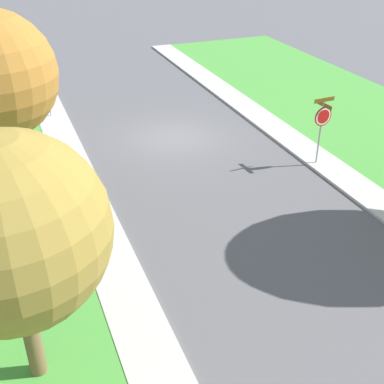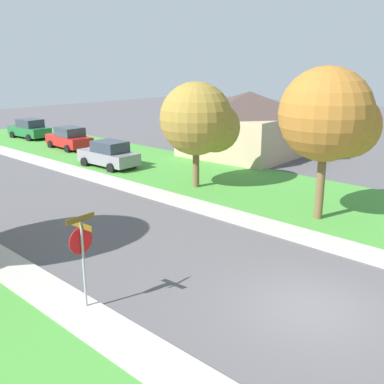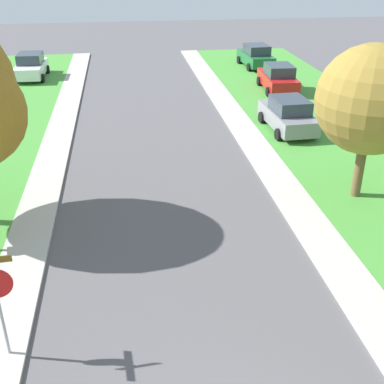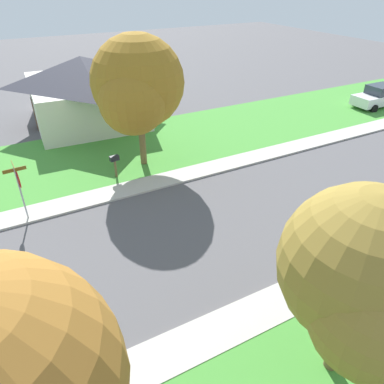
{
  "view_description": "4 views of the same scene",
  "coord_description": "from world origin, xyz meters",
  "px_view_note": "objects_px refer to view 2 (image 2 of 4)",
  "views": [
    {
      "loc": [
        6.79,
        19.43,
        8.99
      ],
      "look_at": [
        1.94,
        7.09,
        1.4
      ],
      "focal_mm": 46.94,
      "sensor_mm": 36.0,
      "label": 1
    },
    {
      "loc": [
        -10.79,
        -5.65,
        6.76
      ],
      "look_at": [
        2.83,
        7.3,
        1.4
      ],
      "focal_mm": 43.44,
      "sensor_mm": 36.0,
      "label": 2
    },
    {
      "loc": [
        -1.36,
        -4.45,
        8.61
      ],
      "look_at": [
        0.65,
        9.62,
        1.4
      ],
      "focal_mm": 45.85,
      "sensor_mm": 36.0,
      "label": 3
    },
    {
      "loc": [
        10.67,
        4.82,
        9.46
      ],
      "look_at": [
        -0.97,
        11.04,
        1.4
      ],
      "focal_mm": 33.76,
      "sensor_mm": 36.0,
      "label": 4
    }
  ],
  "objects_px": {
    "car_grey_near_corner": "(109,155)",
    "car_red_behind_trees": "(69,138)",
    "tree_sidewalk_far": "(201,121)",
    "house_right_setback": "(249,122)",
    "tree_across_left": "(332,118)",
    "car_green_across_road": "(30,129)",
    "stop_sign_far_corner": "(82,246)"
  },
  "relations": [
    {
      "from": "car_grey_near_corner",
      "to": "car_red_behind_trees",
      "type": "height_order",
      "value": "same"
    },
    {
      "from": "car_grey_near_corner",
      "to": "house_right_setback",
      "type": "distance_m",
      "value": 10.62
    },
    {
      "from": "tree_across_left",
      "to": "tree_sidewalk_far",
      "type": "distance_m",
      "value": 7.52
    },
    {
      "from": "tree_across_left",
      "to": "car_grey_near_corner",
      "type": "bearing_deg",
      "value": 91.34
    },
    {
      "from": "stop_sign_far_corner",
      "to": "car_green_across_road",
      "type": "xyz_separation_m",
      "value": [
        13.34,
        28.34,
        -1.01
      ]
    },
    {
      "from": "car_green_across_road",
      "to": "tree_across_left",
      "type": "relative_size",
      "value": 0.67
    },
    {
      "from": "car_grey_near_corner",
      "to": "tree_across_left",
      "type": "distance_m",
      "value": 15.49
    },
    {
      "from": "stop_sign_far_corner",
      "to": "house_right_setback",
      "type": "bearing_deg",
      "value": 25.68
    },
    {
      "from": "car_green_across_road",
      "to": "stop_sign_far_corner",
      "type": "bearing_deg",
      "value": -115.21
    },
    {
      "from": "car_red_behind_trees",
      "to": "house_right_setback",
      "type": "bearing_deg",
      "value": -54.67
    },
    {
      "from": "car_green_across_road",
      "to": "car_red_behind_trees",
      "type": "relative_size",
      "value": 1.0
    },
    {
      "from": "stop_sign_far_corner",
      "to": "house_right_setback",
      "type": "height_order",
      "value": "house_right_setback"
    },
    {
      "from": "car_green_across_road",
      "to": "tree_across_left",
      "type": "bearing_deg",
      "value": -93.43
    },
    {
      "from": "car_green_across_road",
      "to": "car_grey_near_corner",
      "type": "distance_m",
      "value": 14.55
    },
    {
      "from": "stop_sign_far_corner",
      "to": "tree_sidewalk_far",
      "type": "height_order",
      "value": "tree_sidewalk_far"
    },
    {
      "from": "stop_sign_far_corner",
      "to": "car_grey_near_corner",
      "type": "relative_size",
      "value": 0.63
    },
    {
      "from": "car_red_behind_trees",
      "to": "tree_across_left",
      "type": "distance_m",
      "value": 22.86
    },
    {
      "from": "stop_sign_far_corner",
      "to": "tree_across_left",
      "type": "height_order",
      "value": "tree_across_left"
    },
    {
      "from": "tree_across_left",
      "to": "house_right_setback",
      "type": "relative_size",
      "value": 0.69
    },
    {
      "from": "stop_sign_far_corner",
      "to": "tree_across_left",
      "type": "distance_m",
      "value": 11.91
    },
    {
      "from": "car_green_across_road",
      "to": "car_red_behind_trees",
      "type": "bearing_deg",
      "value": -92.87
    },
    {
      "from": "car_grey_near_corner",
      "to": "car_red_behind_trees",
      "type": "xyz_separation_m",
      "value": [
        1.77,
        7.46,
        0.0
      ]
    },
    {
      "from": "tree_sidewalk_far",
      "to": "stop_sign_far_corner",
      "type": "bearing_deg",
      "value": -151.55
    },
    {
      "from": "stop_sign_far_corner",
      "to": "car_red_behind_trees",
      "type": "height_order",
      "value": "stop_sign_far_corner"
    },
    {
      "from": "stop_sign_far_corner",
      "to": "car_red_behind_trees",
      "type": "relative_size",
      "value": 0.63
    },
    {
      "from": "car_red_behind_trees",
      "to": "tree_sidewalk_far",
      "type": "bearing_deg",
      "value": -94.81
    },
    {
      "from": "car_red_behind_trees",
      "to": "tree_sidewalk_far",
      "type": "xyz_separation_m",
      "value": [
        -1.27,
        -15.06,
        2.77
      ]
    },
    {
      "from": "stop_sign_far_corner",
      "to": "tree_across_left",
      "type": "relative_size",
      "value": 0.42
    },
    {
      "from": "car_grey_near_corner",
      "to": "tree_across_left",
      "type": "height_order",
      "value": "tree_across_left"
    },
    {
      "from": "car_red_behind_trees",
      "to": "tree_sidewalk_far",
      "type": "height_order",
      "value": "tree_sidewalk_far"
    },
    {
      "from": "tree_across_left",
      "to": "tree_sidewalk_far",
      "type": "relative_size",
      "value": 1.15
    },
    {
      "from": "car_grey_near_corner",
      "to": "house_right_setback",
      "type": "relative_size",
      "value": 0.46
    }
  ]
}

